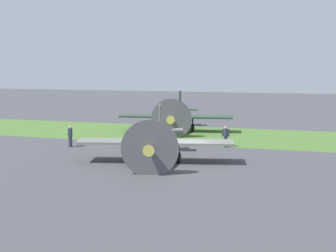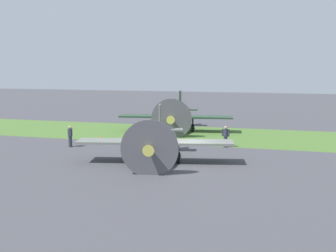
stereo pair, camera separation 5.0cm
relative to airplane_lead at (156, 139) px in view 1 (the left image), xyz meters
The scene contains 7 objects.
ground_plane 2.78m from the airplane_lead, behind, with size 160.00×160.00×0.00m, color #424247.
grass_verge 12.46m from the airplane_lead, 100.57° to the right, with size 120.00×11.00×0.01m, color #476B2D.
airplane_lead is the anchor object (origin of this frame).
airplane_wingman 14.03m from the airplane_lead, 80.95° to the right, with size 11.44×9.10×4.05m.
ground_crew_chief 7.67m from the airplane_lead, 120.32° to the right, with size 0.63×0.38×1.73m.
ground_crew_mechanic 8.96m from the airplane_lead, 21.53° to the right, with size 0.45×0.50×1.73m.
runway_marker_cone 10.20m from the airplane_lead, 43.53° to the right, with size 0.36×0.36×0.44m, color orange.
Camera 1 is at (-6.48, 27.33, 6.53)m, focal length 45.92 mm.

